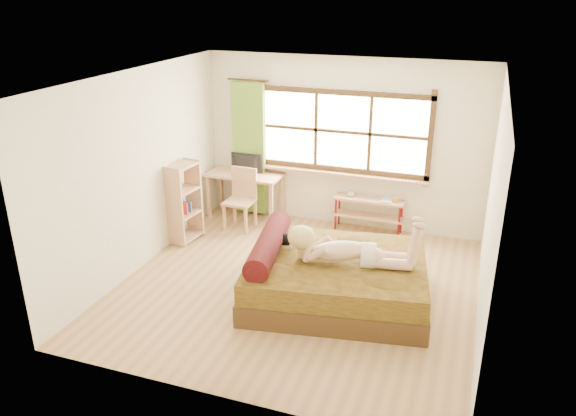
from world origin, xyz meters
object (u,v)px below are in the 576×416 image
at_px(desk, 245,179).
at_px(bookshelf, 184,202).
at_px(kitten, 285,238).
at_px(woman, 349,238).
at_px(bed, 332,277).
at_px(pipe_shelf, 369,207).
at_px(chair, 242,195).

height_order(desk, bookshelf, bookshelf).
height_order(kitten, desk, kitten).
relative_size(woman, kitten, 4.67).
xyz_separation_m(bed, bookshelf, (-2.58, 0.94, 0.33)).
bearing_deg(pipe_shelf, bed, -89.73).
distance_m(kitten, desk, 2.42).
height_order(kitten, pipe_shelf, kitten).
bearing_deg(chair, bed, -39.55).
bearing_deg(bed, woman, -20.69).
relative_size(desk, pipe_shelf, 1.13).
xyz_separation_m(chair, pipe_shelf, (1.99, 0.48, -0.14)).
bearing_deg(kitten, pipe_shelf, 62.62).
relative_size(bed, chair, 2.51).
relative_size(kitten, bookshelf, 0.27).
bearing_deg(bed, chair, 129.73).
xyz_separation_m(bed, pipe_shelf, (0.02, 2.19, 0.11)).
xyz_separation_m(desk, bookshelf, (-0.51, -1.13, -0.05)).
bearing_deg(bed, bookshelf, 150.65).
bearing_deg(bed, pipe_shelf, 80.32).
bearing_deg(pipe_shelf, chair, -165.71).
xyz_separation_m(pipe_shelf, bookshelf, (-2.60, -1.25, 0.22)).
distance_m(woman, pipe_shelf, 2.29).
distance_m(kitten, bookshelf, 2.09).
distance_m(chair, bookshelf, 0.99).
height_order(desk, chair, chair).
bearing_deg(kitten, bed, -18.53).
height_order(bed, pipe_shelf, bed).
relative_size(chair, bookshelf, 0.79).
xyz_separation_m(woman, bookshelf, (-2.78, 0.99, -0.25)).
xyz_separation_m(woman, pipe_shelf, (-0.19, 2.23, -0.47)).
height_order(woman, kitten, woman).
bearing_deg(chair, woman, -37.45).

